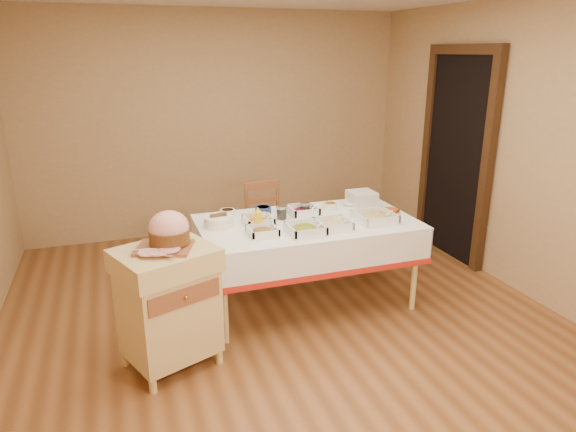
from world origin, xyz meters
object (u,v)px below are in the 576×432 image
at_px(ham_on_board, 168,232).
at_px(brass_platter, 383,212).
at_px(plate_stack, 362,198).
at_px(bread_basket, 219,221).
at_px(mustard_bottle, 258,220).
at_px(preserve_jar_left, 282,213).
at_px(dining_chair, 267,226).
at_px(butcher_cart, 168,301).
at_px(preserve_jar_right, 305,209).
at_px(dining_table, 307,239).

height_order(ham_on_board, brass_platter, ham_on_board).
height_order(plate_stack, brass_platter, plate_stack).
bearing_deg(brass_platter, bread_basket, 174.59).
xyz_separation_m(mustard_bottle, bread_basket, (-0.28, 0.19, -0.04)).
xyz_separation_m(preserve_jar_left, plate_stack, (0.84, 0.16, 0.01)).
bearing_deg(dining_chair, bread_basket, -130.88).
distance_m(butcher_cart, bread_basket, 0.90).
xyz_separation_m(butcher_cart, ham_on_board, (0.04, 0.03, 0.49)).
distance_m(ham_on_board, plate_stack, 2.04).
relative_size(preserve_jar_right, plate_stack, 0.50).
relative_size(dining_table, ham_on_board, 4.78).
relative_size(ham_on_board, preserve_jar_right, 3.29).
bearing_deg(preserve_jar_left, brass_platter, -10.34).
bearing_deg(preserve_jar_right, plate_stack, 11.59).
distance_m(butcher_cart, ham_on_board, 0.49).
distance_m(mustard_bottle, plate_stack, 1.17).
height_order(dining_chair, preserve_jar_right, dining_chair).
bearing_deg(butcher_cart, dining_chair, 51.13).
relative_size(mustard_bottle, brass_platter, 0.63).
height_order(butcher_cart, preserve_jar_left, butcher_cart).
distance_m(dining_chair, preserve_jar_left, 0.79).
xyz_separation_m(ham_on_board, preserve_jar_right, (1.24, 0.71, -0.17)).
bearing_deg(preserve_jar_right, dining_chair, 102.24).
height_order(dining_table, plate_stack, plate_stack).
height_order(preserve_jar_right, bread_basket, preserve_jar_right).
xyz_separation_m(preserve_jar_left, mustard_bottle, (-0.27, -0.21, 0.03)).
relative_size(dining_chair, ham_on_board, 2.33).
bearing_deg(bread_basket, dining_table, -7.73).
height_order(butcher_cart, preserve_jar_right, butcher_cart).
bearing_deg(butcher_cart, preserve_jar_right, 29.99).
bearing_deg(bread_basket, plate_stack, 7.63).
bearing_deg(bread_basket, mustard_bottle, -33.30).
xyz_separation_m(dining_table, ham_on_board, (-1.20, -0.55, 0.39)).
relative_size(butcher_cart, dining_chair, 0.99).
relative_size(butcher_cart, mustard_bottle, 4.53).
distance_m(butcher_cart, dining_chair, 1.81).
distance_m(preserve_jar_right, mustard_bottle, 0.55).
xyz_separation_m(dining_table, preserve_jar_left, (-0.19, 0.13, 0.21)).
bearing_deg(dining_table, preserve_jar_left, 145.69).
relative_size(preserve_jar_left, mustard_bottle, 0.60).
relative_size(dining_chair, plate_stack, 3.81).
bearing_deg(plate_stack, dining_table, -156.36).
bearing_deg(brass_platter, dining_table, 177.02).
bearing_deg(dining_chair, butcher_cart, -128.87).
xyz_separation_m(dining_table, mustard_bottle, (-0.45, -0.09, 0.25)).
distance_m(dining_table, ham_on_board, 1.38).
xyz_separation_m(dining_chair, brass_platter, (0.81, -0.87, 0.32)).
height_order(bread_basket, brass_platter, bread_basket).
height_order(preserve_jar_left, brass_platter, preserve_jar_left).
xyz_separation_m(butcher_cart, mustard_bottle, (0.79, 0.49, 0.35)).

